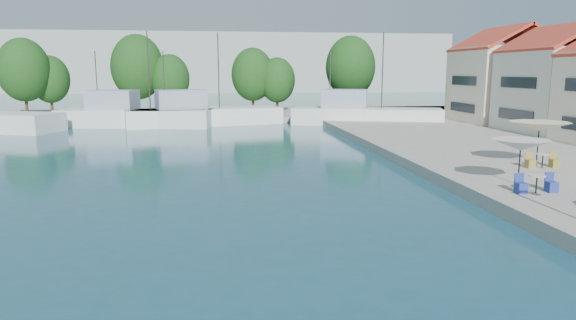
{
  "coord_description": "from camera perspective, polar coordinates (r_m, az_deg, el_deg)",
  "views": [
    {
      "loc": [
        -5.01,
        1.58,
        5.72
      ],
      "look_at": [
        -1.67,
        26.0,
        1.45
      ],
      "focal_mm": 32.0,
      "sensor_mm": 36.0,
      "label": 1
    }
  ],
  "objects": [
    {
      "name": "tree_08",
      "position": [
        70.59,
        6.95,
        10.21
      ],
      "size": [
        6.66,
        6.66,
        9.86
      ],
      "color": "#3F2B19",
      "rests_on": "quay_far"
    },
    {
      "name": "umbrella_white",
      "position": [
        25.48,
        24.45,
        1.52
      ],
      "size": [
        2.67,
        2.67,
        2.08
      ],
      "color": "black",
      "rests_on": "quay_right"
    },
    {
      "name": "hill_west",
      "position": [
        160.4,
        -17.03,
        10.21
      ],
      "size": [
        180.0,
        40.0,
        16.0
      ],
      "primitive_type": "cube",
      "color": "#96A497",
      "rests_on": "ground"
    },
    {
      "name": "tree_03",
      "position": [
        72.48,
        -24.94,
        8.13
      ],
      "size": [
        4.83,
        4.83,
        7.15
      ],
      "color": "#3F2B19",
      "rests_on": "quay_far"
    },
    {
      "name": "hill_east",
      "position": [
        184.01,
        6.47,
        9.84
      ],
      "size": [
        140.0,
        40.0,
        12.0
      ],
      "primitive_type": "cube",
      "color": "#96A497",
      "rests_on": "ground"
    },
    {
      "name": "umbrella_cream",
      "position": [
        31.01,
        26.15,
        3.37
      ],
      "size": [
        3.24,
        3.24,
        2.43
      ],
      "color": "black",
      "rests_on": "quay_right"
    },
    {
      "name": "trawler_02",
      "position": [
        56.23,
        -16.95,
        4.65
      ],
      "size": [
        16.38,
        7.18,
        10.2
      ],
      "rotation": [
        0.0,
        0.0,
        -0.2
      ],
      "color": "silver",
      "rests_on": "ground"
    },
    {
      "name": "trawler_04",
      "position": [
        56.41,
        8.27,
        4.99
      ],
      "size": [
        16.42,
        8.83,
        10.2
      ],
      "rotation": [
        0.0,
        0.0,
        -0.31
      ],
      "color": "silver",
      "rests_on": "ground"
    },
    {
      "name": "quay_far",
      "position": [
        65.72,
        -10.41,
        4.93
      ],
      "size": [
        90.0,
        16.0,
        0.6
      ],
      "primitive_type": "cube",
      "color": "gray",
      "rests_on": "ground"
    },
    {
      "name": "building_05",
      "position": [
        49.76,
        28.19,
        8.14
      ],
      "size": [
        8.4,
        8.8,
        9.7
      ],
      "color": "beige",
      "rests_on": "quay_right"
    },
    {
      "name": "cafe_table_03",
      "position": [
        30.77,
        26.42,
        -0.25
      ],
      "size": [
        1.82,
        0.7,
        0.76
      ],
      "color": "black",
      "rests_on": "quay_right"
    },
    {
      "name": "tree_06",
      "position": [
        67.8,
        -3.94,
        9.46
      ],
      "size": [
        5.52,
        5.52,
        8.17
      ],
      "color": "#3F2B19",
      "rests_on": "quay_far"
    },
    {
      "name": "building_06",
      "position": [
        57.31,
        22.91,
        8.83
      ],
      "size": [
        9.0,
        8.8,
        10.2
      ],
      "color": "beige",
      "rests_on": "quay_right"
    },
    {
      "name": "tree_07",
      "position": [
        67.36,
        -1.21,
        8.86
      ],
      "size": [
        4.68,
        4.68,
        6.93
      ],
      "color": "#3F2B19",
      "rests_on": "quay_far"
    },
    {
      "name": "cafe_table_02",
      "position": [
        24.34,
        25.87,
        -2.63
      ],
      "size": [
        1.82,
        0.7,
        0.76
      ],
      "color": "black",
      "rests_on": "quay_right"
    },
    {
      "name": "trawler_03",
      "position": [
        56.13,
        -9.7,
        4.93
      ],
      "size": [
        17.15,
        8.31,
        10.2
      ],
      "rotation": [
        0.0,
        0.0,
        0.25
      ],
      "color": "white",
      "rests_on": "ground"
    },
    {
      "name": "tree_04",
      "position": [
        69.2,
        -16.4,
        9.87
      ],
      "size": [
        6.62,
        6.62,
        9.8
      ],
      "color": "#3F2B19",
      "rests_on": "quay_far"
    },
    {
      "name": "tree_05",
      "position": [
        67.96,
        -12.97,
        8.81
      ],
      "size": [
        4.93,
        4.93,
        7.3
      ],
      "color": "#3F2B19",
      "rests_on": "quay_far"
    },
    {
      "name": "tree_02",
      "position": [
        71.29,
        -27.31,
        8.88
      ],
      "size": [
        6.19,
        6.19,
        9.17
      ],
      "color": "#3F2B19",
      "rests_on": "quay_far"
    }
  ]
}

